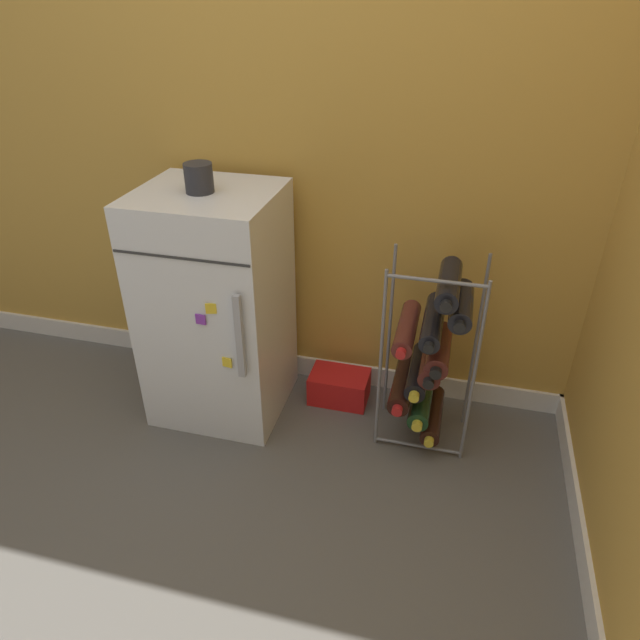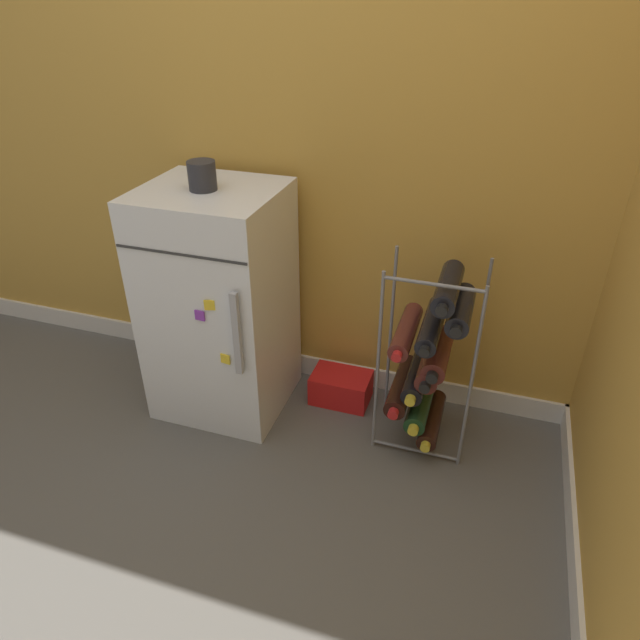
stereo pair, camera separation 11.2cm
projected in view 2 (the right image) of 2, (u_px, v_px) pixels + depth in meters
ground_plane at (321, 495)px, 1.92m from camera, size 14.00×14.00×0.00m
wall_back at (387, 72)px, 1.84m from camera, size 6.59×0.07×2.50m
mini_fridge at (220, 304)px, 2.15m from camera, size 0.48×0.47×0.89m
wine_rack at (428, 358)px, 1.98m from camera, size 0.33×0.33×0.72m
soda_box at (341, 387)px, 2.33m from camera, size 0.24×0.16×0.12m
fridge_top_cup at (202, 176)px, 1.89m from camera, size 0.09×0.09×0.10m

